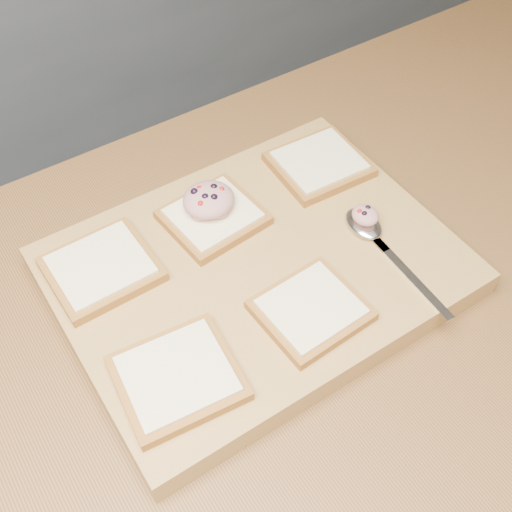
% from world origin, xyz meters
% --- Properties ---
extents(island_counter, '(2.00, 0.80, 0.90)m').
position_xyz_m(island_counter, '(0.00, 0.00, 0.45)').
color(island_counter, slate).
rests_on(island_counter, ground).
extents(cutting_board, '(0.46, 0.35, 0.04)m').
position_xyz_m(cutting_board, '(0.01, 0.07, 0.92)').
color(cutting_board, '#AE804A').
rests_on(cutting_board, island_counter).
extents(bread_far_left, '(0.12, 0.11, 0.02)m').
position_xyz_m(bread_far_left, '(-0.15, 0.15, 0.94)').
color(bread_far_left, olive).
rests_on(bread_far_left, cutting_board).
extents(bread_far_center, '(0.12, 0.11, 0.02)m').
position_xyz_m(bread_far_center, '(0.00, 0.15, 0.94)').
color(bread_far_center, olive).
rests_on(bread_far_center, cutting_board).
extents(bread_far_right, '(0.12, 0.11, 0.02)m').
position_xyz_m(bread_far_right, '(0.17, 0.15, 0.94)').
color(bread_far_right, olive).
rests_on(bread_far_right, cutting_board).
extents(bread_near_left, '(0.13, 0.12, 0.02)m').
position_xyz_m(bread_near_left, '(-0.14, -0.02, 0.94)').
color(bread_near_left, olive).
rests_on(bread_near_left, cutting_board).
extents(bread_near_center, '(0.12, 0.11, 0.02)m').
position_xyz_m(bread_near_center, '(0.02, -0.03, 0.94)').
color(bread_near_center, olive).
rests_on(bread_near_center, cutting_board).
extents(tuna_salad_dollop, '(0.06, 0.06, 0.03)m').
position_xyz_m(tuna_salad_dollop, '(0.00, 0.16, 0.97)').
color(tuna_salad_dollop, tan).
rests_on(tuna_salad_dollop, bread_far_center).
extents(spoon, '(0.04, 0.19, 0.01)m').
position_xyz_m(spoon, '(0.15, 0.02, 0.94)').
color(spoon, silver).
rests_on(spoon, cutting_board).
extents(spoon_salad, '(0.03, 0.04, 0.02)m').
position_xyz_m(spoon_salad, '(0.15, 0.04, 0.96)').
color(spoon_salad, tan).
rests_on(spoon_salad, spoon).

